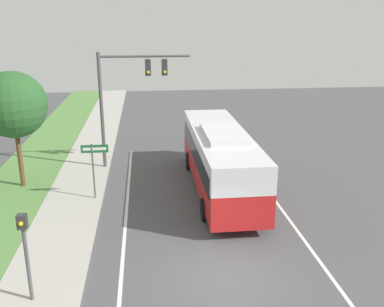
{
  "coord_description": "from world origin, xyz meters",
  "views": [
    {
      "loc": [
        -2.59,
        -12.55,
        8.52
      ],
      "look_at": [
        -0.2,
        8.78,
        1.71
      ],
      "focal_mm": 40.0,
      "sensor_mm": 36.0,
      "label": 1
    }
  ],
  "objects_px": {
    "signal_gantry": "(127,88)",
    "street_sign": "(94,162)",
    "pedestrian_signal": "(25,244)",
    "bus": "(220,156)"
  },
  "relations": [
    {
      "from": "signal_gantry",
      "to": "street_sign",
      "type": "distance_m",
      "value": 5.63
    },
    {
      "from": "pedestrian_signal",
      "to": "signal_gantry",
      "type": "bearing_deg",
      "value": 77.71
    },
    {
      "from": "signal_gantry",
      "to": "street_sign",
      "type": "bearing_deg",
      "value": -108.03
    },
    {
      "from": "bus",
      "to": "signal_gantry",
      "type": "bearing_deg",
      "value": 138.98
    },
    {
      "from": "bus",
      "to": "pedestrian_signal",
      "type": "bearing_deg",
      "value": -131.27
    },
    {
      "from": "signal_gantry",
      "to": "street_sign",
      "type": "height_order",
      "value": "signal_gantry"
    },
    {
      "from": "bus",
      "to": "pedestrian_signal",
      "type": "relative_size",
      "value": 3.57
    },
    {
      "from": "signal_gantry",
      "to": "pedestrian_signal",
      "type": "xyz_separation_m",
      "value": [
        -2.73,
        -12.53,
        -2.68
      ]
    },
    {
      "from": "street_sign",
      "to": "pedestrian_signal",
      "type": "bearing_deg",
      "value": -98.74
    },
    {
      "from": "bus",
      "to": "street_sign",
      "type": "height_order",
      "value": "bus"
    }
  ]
}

